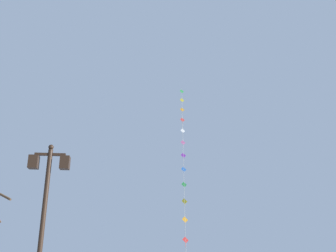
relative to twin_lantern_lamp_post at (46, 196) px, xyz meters
The scene contains 2 objects.
twin_lantern_lamp_post is the anchor object (origin of this frame).
kite_train 22.24m from the twin_lantern_lamp_post, 70.88° to the left, with size 1.77×11.94×19.16m.
Camera 1 is at (-0.69, -1.50, 1.82)m, focal length 39.32 mm.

